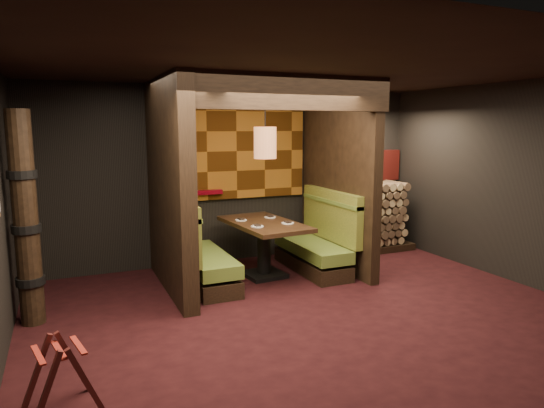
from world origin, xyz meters
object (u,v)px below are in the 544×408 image
(pendant_lamp, at_px, (265,143))
(totem_column, at_px, (26,221))
(luggage_rack, at_px, (61,374))
(booth_bench_left, at_px, (199,258))
(firewood_stack, at_px, (366,217))
(dining_table, at_px, (264,238))
(booth_bench_right, at_px, (318,245))

(pendant_lamp, distance_m, totem_column, 3.22)
(pendant_lamp, bearing_deg, luggage_rack, -137.90)
(booth_bench_left, xyz_separation_m, firewood_stack, (3.25, 0.70, 0.21))
(booth_bench_left, height_order, totem_column, totem_column)
(booth_bench_left, height_order, luggage_rack, booth_bench_left)
(luggage_rack, xyz_separation_m, firewood_stack, (5.05, 3.26, 0.30))
(dining_table, relative_size, totem_column, 0.68)
(luggage_rack, xyz_separation_m, totem_column, (-0.29, 2.01, 0.88))
(dining_table, xyz_separation_m, totem_column, (-3.08, -0.56, 0.59))
(dining_table, height_order, totem_column, totem_column)
(booth_bench_left, distance_m, pendant_lamp, 1.87)
(firewood_stack, bearing_deg, totem_column, -166.81)
(luggage_rack, bearing_deg, firewood_stack, 32.85)
(dining_table, bearing_deg, totem_column, -169.64)
(booth_bench_left, relative_size, booth_bench_right, 1.00)
(luggage_rack, height_order, firewood_stack, firewood_stack)
(booth_bench_left, bearing_deg, firewood_stack, 12.17)
(booth_bench_left, distance_m, firewood_stack, 3.33)
(booth_bench_left, xyz_separation_m, dining_table, (0.99, 0.01, 0.19))
(booth_bench_left, height_order, firewood_stack, firewood_stack)
(booth_bench_right, distance_m, luggage_rack, 4.49)
(booth_bench_left, relative_size, pendant_lamp, 1.47)
(pendant_lamp, bearing_deg, booth_bench_right, 2.34)
(pendant_lamp, xyz_separation_m, totem_column, (-3.08, -0.51, -0.80))
(dining_table, height_order, firewood_stack, firewood_stack)
(dining_table, bearing_deg, pendant_lamp, -90.00)
(totem_column, height_order, firewood_stack, totem_column)
(dining_table, xyz_separation_m, pendant_lamp, (0.00, -0.05, 1.40))
(booth_bench_right, xyz_separation_m, pendant_lamp, (-0.90, -0.04, 1.59))
(totem_column, bearing_deg, pendant_lamp, 9.46)
(luggage_rack, bearing_deg, booth_bench_right, 34.71)
(booth_bench_left, bearing_deg, totem_column, -165.25)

